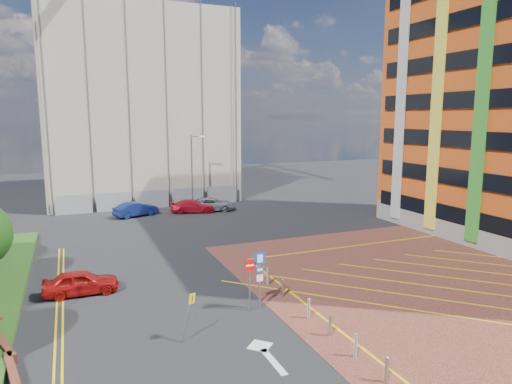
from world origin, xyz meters
TOP-DOWN VIEW (x-y plane):
  - ground at (0.00, 0.00)m, footprint 140.00×140.00m
  - forecourt at (14.00, 0.00)m, footprint 26.00×26.00m
  - lamp_back at (4.08, 28.00)m, footprint 1.53×0.16m
  - sign_cluster at (0.30, 0.98)m, footprint 1.17×0.12m
  - warning_sign at (-3.73, -1.02)m, footprint 0.73×0.41m
  - bollard_row at (2.30, -1.67)m, footprint 0.14×11.14m
  - construction_building at (0.00, 40.00)m, footprint 21.20×19.20m
  - construction_fence at (1.00, 30.00)m, footprint 21.60×0.06m
  - car_red_left at (-8.03, 6.72)m, footprint 4.09×1.70m
  - car_blue_back at (-2.25, 26.50)m, footprint 4.67×2.92m
  - car_red_back at (3.53, 26.17)m, footprint 4.92×2.99m
  - car_silver_back at (5.60, 26.37)m, footprint 5.40×3.60m

SIDE VIEW (x-z plane):
  - ground at x=0.00m, z-range 0.00..0.00m
  - forecourt at x=14.00m, z-range 0.00..0.02m
  - bollard_row at x=2.30m, z-range 0.02..0.92m
  - car_red_back at x=3.53m, z-range 0.00..1.33m
  - car_silver_back at x=5.60m, z-range 0.00..1.38m
  - car_red_left at x=-8.03m, z-range 0.00..1.39m
  - car_blue_back at x=-2.25m, z-range 0.00..1.45m
  - construction_fence at x=1.00m, z-range 0.00..2.00m
  - warning_sign at x=-3.73m, z-range 0.30..2.55m
  - sign_cluster at x=0.30m, z-range 0.35..3.55m
  - lamp_back at x=4.08m, z-range 0.36..8.36m
  - construction_building at x=0.00m, z-range 0.00..22.00m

